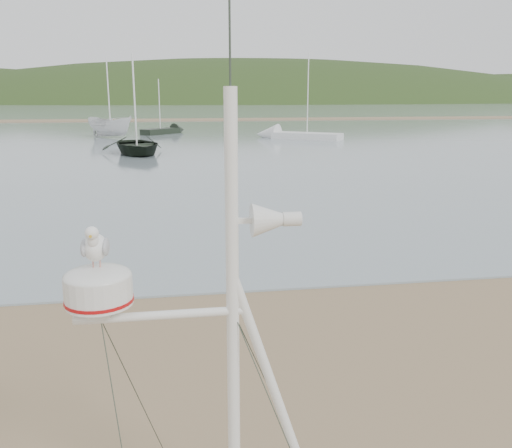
{
  "coord_description": "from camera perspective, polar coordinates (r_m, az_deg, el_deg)",
  "views": [
    {
      "loc": [
        1.57,
        -5.4,
        3.62
      ],
      "look_at": [
        2.59,
        1.0,
        2.05
      ],
      "focal_mm": 38.0,
      "sensor_mm": 36.0,
      "label": 1
    }
  ],
  "objects": [
    {
      "name": "ground",
      "position": [
        6.69,
        -22.52,
        -20.28
      ],
      "size": [
        560.0,
        560.0,
        0.0
      ],
      "primitive_type": "plane",
      "color": "#7A6346",
      "rests_on": "ground"
    },
    {
      "name": "water",
      "position": [
        137.46,
        -9.92,
        11.93
      ],
      "size": [
        560.0,
        256.0,
        0.04
      ],
      "primitive_type": "cube",
      "color": "gray",
      "rests_on": "ground"
    },
    {
      "name": "sandbar",
      "position": [
        75.5,
        -10.42,
        10.72
      ],
      "size": [
        560.0,
        7.0,
        0.07
      ],
      "primitive_type": "cube",
      "color": "#7A6346",
      "rests_on": "water"
    },
    {
      "name": "hill_ridge",
      "position": [
        242.13,
        -5.05,
        8.05
      ],
      "size": [
        620.0,
        180.0,
        80.0
      ],
      "color": "#203315",
      "rests_on": "ground"
    },
    {
      "name": "far_cottages",
      "position": [
        201.41,
        -8.9,
        13.58
      ],
      "size": [
        294.4,
        6.3,
        8.0
      ],
      "color": "silver",
      "rests_on": "ground"
    },
    {
      "name": "mast_rig",
      "position": [
        4.38,
        -3.0,
        -21.93
      ],
      "size": [
        1.97,
        2.11,
        4.45
      ],
      "color": "white",
      "rests_on": "ground"
    },
    {
      "name": "boat_dark",
      "position": [
        33.38,
        -12.61,
        11.6
      ],
      "size": [
        3.84,
        1.91,
        5.17
      ],
      "primitive_type": "imported",
      "rotation": [
        0.0,
        0.0,
        0.24
      ],
      "color": "black",
      "rests_on": "water"
    },
    {
      "name": "boat_white",
      "position": [
        46.61,
        -15.18,
        11.63
      ],
      "size": [
        2.5,
        2.5,
        4.65
      ],
      "primitive_type": "imported",
      "rotation": [
        0.0,
        0.0,
        0.87
      ],
      "color": "silver",
      "rests_on": "water"
    },
    {
      "name": "sailboat_white_near",
      "position": [
        44.64,
        3.03,
        9.35
      ],
      "size": [
        6.93,
        5.71,
        7.22
      ],
      "color": "silver",
      "rests_on": "ground"
    },
    {
      "name": "sailboat_dark_mid",
      "position": [
        50.57,
        -9.11,
        9.7
      ],
      "size": [
        4.4,
        4.57,
        5.14
      ],
      "color": "black",
      "rests_on": "ground"
    }
  ]
}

